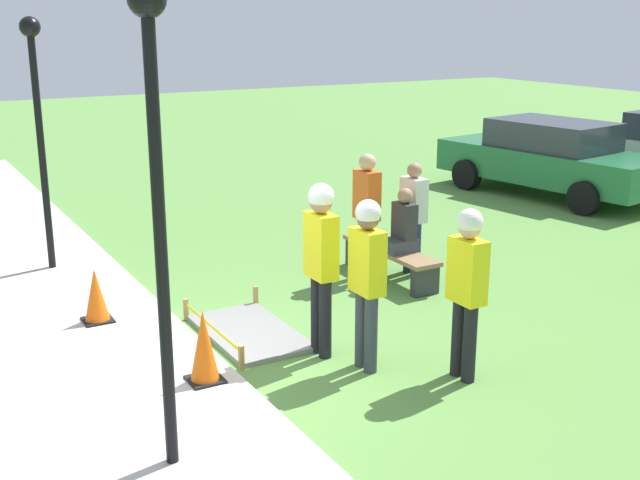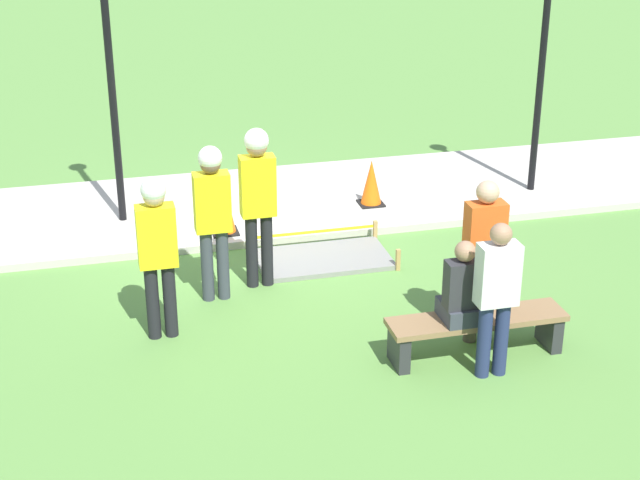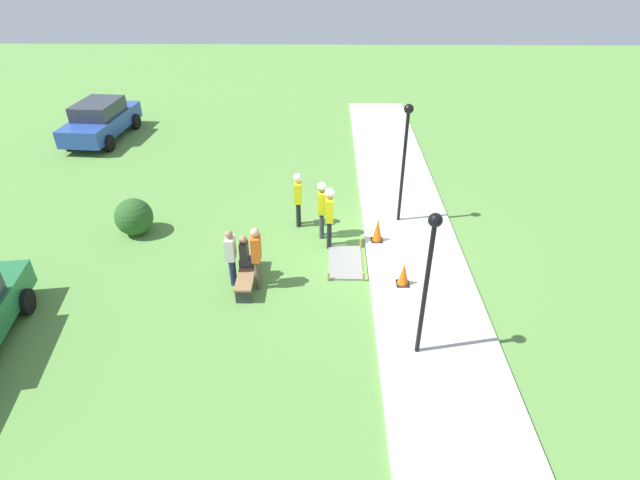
{
  "view_description": "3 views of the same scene",
  "coord_description": "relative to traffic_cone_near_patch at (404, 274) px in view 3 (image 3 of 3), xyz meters",
  "views": [
    {
      "loc": [
        7.23,
        -2.97,
        3.62
      ],
      "look_at": [
        -0.9,
        1.65,
        0.98
      ],
      "focal_mm": 45.0,
      "sensor_mm": 36.0,
      "label": 1
    },
    {
      "loc": [
        2.0,
        11.38,
        5.11
      ],
      "look_at": [
        -0.44,
        1.75,
        0.8
      ],
      "focal_mm": 55.0,
      "sensor_mm": 36.0,
      "label": 2
    },
    {
      "loc": [
        -12.39,
        1.16,
        8.13
      ],
      "look_at": [
        -0.98,
        1.34,
        0.91
      ],
      "focal_mm": 28.0,
      "sensor_mm": 36.0,
      "label": 3
    }
  ],
  "objects": [
    {
      "name": "ground_plane",
      "position": [
        1.84,
        0.86,
        -0.42
      ],
      "size": [
        60.0,
        60.0,
        0.0
      ],
      "primitive_type": "plane",
      "color": "#5B8E42"
    },
    {
      "name": "sidewalk",
      "position": [
        1.84,
        -0.53,
        -0.37
      ],
      "size": [
        28.0,
        2.79,
        0.1
      ],
      "color": "#BCB7AD",
      "rests_on": "ground_plane"
    },
    {
      "name": "wet_concrete_patch",
      "position": [
        1.07,
        1.48,
        -0.39
      ],
      "size": [
        1.7,
        0.99,
        0.27
      ],
      "color": "gray",
      "rests_on": "ground_plane"
    },
    {
      "name": "traffic_cone_near_patch",
      "position": [
        0.0,
        0.0,
        0.0
      ],
      "size": [
        0.34,
        0.34,
        0.65
      ],
      "color": "black",
      "rests_on": "sidewalk"
    },
    {
      "name": "traffic_cone_far_patch",
      "position": [
        2.15,
        0.51,
        0.05
      ],
      "size": [
        0.34,
        0.34,
        0.75
      ],
      "color": "black",
      "rests_on": "sidewalk"
    },
    {
      "name": "park_bench",
      "position": [
        0.13,
        4.11,
        -0.1
      ],
      "size": [
        1.85,
        0.44,
        0.45
      ],
      "color": "#2D2D33",
      "rests_on": "ground_plane"
    },
    {
      "name": "person_seated_on_bench",
      "position": [
        0.34,
        4.16,
        0.37
      ],
      "size": [
        0.36,
        0.44,
        0.89
      ],
      "color": "#383D47",
      "rests_on": "park_bench"
    },
    {
      "name": "worker_supervisor",
      "position": [
        1.96,
        1.95,
        0.75
      ],
      "size": [
        0.4,
        0.28,
        1.93
      ],
      "color": "black",
      "rests_on": "ground_plane"
    },
    {
      "name": "worker_assistant",
      "position": [
        2.52,
        2.17,
        0.68
      ],
      "size": [
        0.4,
        0.27,
        1.84
      ],
      "color": "#383D47",
      "rests_on": "ground_plane"
    },
    {
      "name": "worker_trainee",
      "position": [
        3.2,
        2.92,
        0.65
      ],
      "size": [
        0.4,
        0.26,
        1.8
      ],
      "color": "black",
      "rests_on": "ground_plane"
    },
    {
      "name": "bystander_in_orange_shirt",
      "position": [
        -0.02,
        3.81,
        0.6
      ],
      "size": [
        0.4,
        0.23,
        1.79
      ],
      "color": "brown",
      "rests_on": "ground_plane"
    },
    {
      "name": "bystander_in_gray_shirt",
      "position": [
        0.13,
        4.5,
        0.49
      ],
      "size": [
        0.4,
        0.22,
        1.62
      ],
      "color": "navy",
      "rests_on": "ground_plane"
    },
    {
      "name": "lamppost_near",
      "position": [
        3.41,
        -0.28,
        2.16
      ],
      "size": [
        0.28,
        0.28,
        3.76
      ],
      "color": "black",
      "rests_on": "sidewalk"
    },
    {
      "name": "lamppost_far",
      "position": [
        -2.44,
        -0.01,
        2.01
      ],
      "size": [
        0.28,
        0.28,
        3.5
      ],
      "color": "black",
      "rests_on": "sidewalk"
    },
    {
      "name": "parked_car_blue",
      "position": [
        10.73,
        12.05,
        0.43
      ],
      "size": [
        4.61,
        2.31,
        1.67
      ],
      "rotation": [
        0.0,
        0.0,
        -0.08
      ],
      "color": "#28479E",
      "rests_on": "ground_plane"
    },
    {
      "name": "shrub_rounded_near",
      "position": [
        2.63,
        7.93,
        0.15
      ],
      "size": [
        1.15,
        1.15,
        1.15
      ],
      "color": "#285623",
      "rests_on": "ground_plane"
    }
  ]
}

